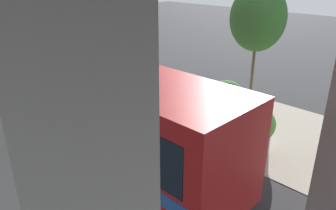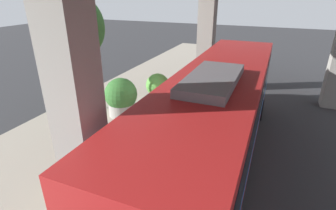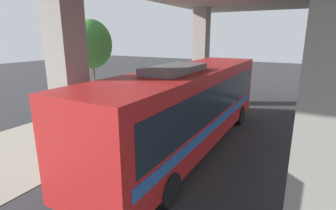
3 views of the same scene
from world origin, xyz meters
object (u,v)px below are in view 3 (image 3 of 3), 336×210
Objects in this scene: fire_hydrant at (59,147)px; street_tree_near at (92,44)px; planter_middle at (122,102)px; bus at (188,103)px; planter_front at (155,98)px.

street_tree_near is at bearing 120.45° from fire_hydrant.
planter_middle is at bearing 0.98° from street_tree_near.
street_tree_near is at bearing -179.02° from planter_middle.
bus is 7.74m from street_tree_near.
bus is 2.14× the size of street_tree_near.
bus is 6.28× the size of planter_middle.
planter_middle is 0.34× the size of street_tree_near.
street_tree_near is (-7.13, 2.04, 2.22)m from bus.
fire_hydrant is at bearing -77.72° from planter_middle.
planter_middle reaches higher than fire_hydrant.
planter_front is 4.93m from street_tree_near.
planter_middle is at bearing 102.28° from fire_hydrant.
planter_front is 0.88× the size of planter_middle.
street_tree_near is (-3.14, 5.35, 3.74)m from fire_hydrant.
planter_front is 2.31m from planter_middle.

